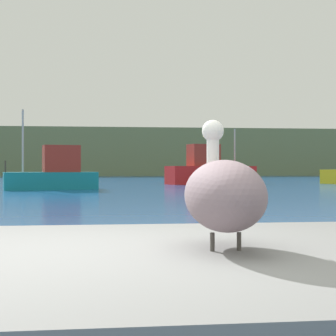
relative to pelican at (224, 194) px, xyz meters
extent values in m
cube|color=#6B7A51|center=(-0.70, 82.24, 2.51)|extent=(140.00, 14.80, 7.45)
cube|color=gray|center=(0.00, -0.01, -0.79)|extent=(3.70, 3.16, 0.84)
ellipsoid|color=gray|center=(0.00, -0.01, -0.01)|extent=(0.51, 1.02, 0.47)
cylinder|color=white|center=(0.00, 0.34, 0.23)|extent=(0.09, 0.09, 0.33)
sphere|color=white|center=(0.00, 0.34, 0.44)|extent=(0.16, 0.16, 0.16)
cone|color=gold|center=(0.00, 0.58, 0.41)|extent=(0.06, 0.33, 0.09)
cylinder|color=#4C4742|center=(-0.09, -0.06, -0.31)|extent=(0.03, 0.03, 0.12)
cylinder|color=#4C4742|center=(0.09, -0.06, -0.31)|extent=(0.03, 0.03, 0.12)
cube|color=teal|center=(-4.35, 29.01, -0.67)|extent=(5.81, 2.87, 1.08)
cube|color=maroon|center=(-3.75, 29.16, 0.70)|extent=(2.44, 1.84, 1.66)
cylinder|color=#B2B2B2|center=(-5.98, 28.60, 1.76)|extent=(0.12, 0.12, 3.79)
cylinder|color=#3F382D|center=(-6.96, 28.36, 0.22)|extent=(0.10, 0.10, 0.70)
cube|color=red|center=(7.53, 38.43, -0.48)|extent=(7.77, 4.24, 1.47)
cube|color=maroon|center=(6.85, 38.22, 1.14)|extent=(2.75, 2.14, 1.78)
cylinder|color=#B2B2B2|center=(9.67, 39.10, 1.83)|extent=(0.12, 0.12, 3.14)
camera|label=1|loc=(-0.75, -3.35, 0.18)|focal=55.25mm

